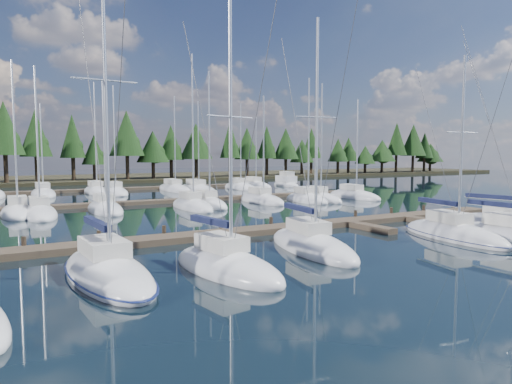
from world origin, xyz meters
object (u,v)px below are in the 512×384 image
front_sailboat_3 (311,245)px  main_dock (283,230)px  front_sailboat_2 (226,266)px  front_sailboat_1 (107,272)px  motor_yacht_right (286,183)px  front_sailboat_4 (453,234)px  front_sailboat_6 (512,224)px

front_sailboat_3 → main_dock: bearing=72.6°
front_sailboat_2 → front_sailboat_3: front_sailboat_3 is taller
main_dock → front_sailboat_3: 5.94m
front_sailboat_3 → front_sailboat_2: bearing=-162.6°
main_dock → front_sailboat_1: 14.40m
main_dock → front_sailboat_2: front_sailboat_2 is taller
front_sailboat_3 → motor_yacht_right: front_sailboat_3 is taller
main_dock → front_sailboat_4: 11.07m
front_sailboat_4 → motor_yacht_right: front_sailboat_4 is taller
front_sailboat_1 → front_sailboat_6: 28.57m
main_dock → front_sailboat_4: size_ratio=3.56×
front_sailboat_1 → front_sailboat_3: 11.29m
front_sailboat_4 → front_sailboat_6: bearing=3.2°
front_sailboat_1 → motor_yacht_right: (38.51, 44.74, 0.17)m
front_sailboat_4 → motor_yacht_right: 48.90m
front_sailboat_1 → front_sailboat_6: (28.56, -0.72, 0.03)m
front_sailboat_4 → front_sailboat_2: bearing=-178.3°
front_sailboat_1 → front_sailboat_2: (5.00, -1.60, 0.00)m
main_dock → front_sailboat_1: (-13.07, -6.05, 0.08)m
front_sailboat_3 → motor_yacht_right: size_ratio=1.59×
main_dock → front_sailboat_1: size_ratio=2.85×
front_sailboat_1 → front_sailboat_4: front_sailboat_1 is taller
main_dock → front_sailboat_6: size_ratio=2.72×
main_dock → front_sailboat_1: front_sailboat_1 is taller
front_sailboat_1 → front_sailboat_3: bearing=1.9°
front_sailboat_3 → motor_yacht_right: (27.23, 44.36, 0.17)m
main_dock → front_sailboat_6: (15.49, -6.77, 0.11)m
main_dock → motor_yacht_right: size_ratio=5.18×
front_sailboat_2 → main_dock: bearing=43.4°
front_sailboat_3 → front_sailboat_4: 10.33m
front_sailboat_3 → front_sailboat_6: bearing=-3.6°
main_dock → front_sailboat_1: bearing=-155.2°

